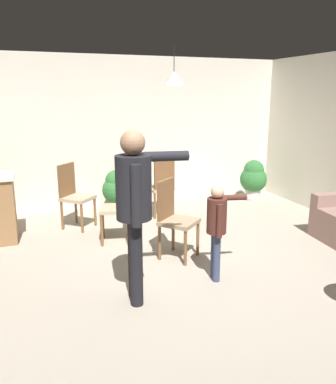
{
  "coord_description": "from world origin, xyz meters",
  "views": [
    {
      "loc": [
        -1.63,
        -3.84,
        2.03
      ],
      "look_at": [
        -0.23,
        0.0,
        1.0
      ],
      "focal_mm": 36.47,
      "sensor_mm": 36.0,
      "label": 1
    }
  ],
  "objects_px": {
    "dining_chair_near_wall": "(161,185)",
    "dining_chair_centre_back": "(74,193)",
    "dining_chair_by_counter": "(174,216)",
    "dining_chair_spare": "(120,204)",
    "person_child": "(217,222)",
    "potted_plant_corner": "(253,178)",
    "potted_plant_by_wall": "(116,189)",
    "person_adult": "(135,199)"
  },
  "relations": [
    {
      "from": "person_adult",
      "to": "potted_plant_by_wall",
      "type": "distance_m",
      "value": 3.23
    },
    {
      "from": "dining_chair_spare",
      "to": "potted_plant_by_wall",
      "type": "xyz_separation_m",
      "value": [
        0.26,
        1.44,
        -0.14
      ]
    },
    {
      "from": "person_child",
      "to": "potted_plant_corner",
      "type": "relative_size",
      "value": 1.37
    },
    {
      "from": "person_child",
      "to": "dining_chair_by_counter",
      "type": "height_order",
      "value": "person_child"
    },
    {
      "from": "dining_chair_near_wall",
      "to": "potted_plant_by_wall",
      "type": "bearing_deg",
      "value": 130.4
    },
    {
      "from": "dining_chair_near_wall",
      "to": "potted_plant_corner",
      "type": "bearing_deg",
      "value": -2.0
    },
    {
      "from": "potted_plant_corner",
      "to": "person_adult",
      "type": "bearing_deg",
      "value": -137.18
    },
    {
      "from": "person_adult",
      "to": "dining_chair_near_wall",
      "type": "height_order",
      "value": "person_adult"
    },
    {
      "from": "dining_chair_by_counter",
      "to": "dining_chair_near_wall",
      "type": "bearing_deg",
      "value": -144.59
    },
    {
      "from": "dining_chair_by_counter",
      "to": "dining_chair_near_wall",
      "type": "height_order",
      "value": "same"
    },
    {
      "from": "potted_plant_corner",
      "to": "dining_chair_by_counter",
      "type": "bearing_deg",
      "value": -140.07
    },
    {
      "from": "person_child",
      "to": "potted_plant_corner",
      "type": "height_order",
      "value": "person_child"
    },
    {
      "from": "person_child",
      "to": "dining_chair_by_counter",
      "type": "bearing_deg",
      "value": -150.83
    },
    {
      "from": "dining_chair_spare",
      "to": "dining_chair_centre_back",
      "type": "bearing_deg",
      "value": 46.0
    },
    {
      "from": "dining_chair_centre_back",
      "to": "dining_chair_by_counter",
      "type": "bearing_deg",
      "value": 75.48
    },
    {
      "from": "person_adult",
      "to": "potted_plant_by_wall",
      "type": "bearing_deg",
      "value": 179.8
    },
    {
      "from": "person_adult",
      "to": "dining_chair_near_wall",
      "type": "relative_size",
      "value": 1.71
    },
    {
      "from": "person_child",
      "to": "dining_chair_near_wall",
      "type": "height_order",
      "value": "person_child"
    },
    {
      "from": "person_child",
      "to": "dining_chair_by_counter",
      "type": "relative_size",
      "value": 1.09
    },
    {
      "from": "dining_chair_by_counter",
      "to": "dining_chair_near_wall",
      "type": "distance_m",
      "value": 1.75
    },
    {
      "from": "dining_chair_near_wall",
      "to": "potted_plant_corner",
      "type": "distance_m",
      "value": 2.06
    },
    {
      "from": "potted_plant_corner",
      "to": "potted_plant_by_wall",
      "type": "bearing_deg",
      "value": 176.16
    },
    {
      "from": "person_child",
      "to": "dining_chair_centre_back",
      "type": "xyz_separation_m",
      "value": [
        -1.27,
        2.36,
        -0.13
      ]
    },
    {
      "from": "dining_chair_near_wall",
      "to": "potted_plant_by_wall",
      "type": "height_order",
      "value": "dining_chair_near_wall"
    },
    {
      "from": "person_adult",
      "to": "dining_chair_spare",
      "type": "relative_size",
      "value": 1.71
    },
    {
      "from": "person_child",
      "to": "dining_chair_by_counter",
      "type": "xyz_separation_m",
      "value": [
        -0.22,
        0.75,
        -0.13
      ]
    },
    {
      "from": "person_adult",
      "to": "dining_chair_near_wall",
      "type": "bearing_deg",
      "value": 164.85
    },
    {
      "from": "dining_chair_by_counter",
      "to": "dining_chair_spare",
      "type": "height_order",
      "value": "same"
    },
    {
      "from": "person_adult",
      "to": "potted_plant_by_wall",
      "type": "xyz_separation_m",
      "value": [
        0.49,
        3.12,
        -0.65
      ]
    },
    {
      "from": "potted_plant_corner",
      "to": "potted_plant_by_wall",
      "type": "distance_m",
      "value": 2.69
    },
    {
      "from": "dining_chair_near_wall",
      "to": "dining_chair_centre_back",
      "type": "xyz_separation_m",
      "value": [
        -1.46,
        -0.1,
        0.0
      ]
    },
    {
      "from": "person_child",
      "to": "potted_plant_corner",
      "type": "xyz_separation_m",
      "value": [
        2.22,
        2.8,
        -0.24
      ]
    },
    {
      "from": "person_child",
      "to": "dining_chair_centre_back",
      "type": "distance_m",
      "value": 2.68
    },
    {
      "from": "dining_chair_near_wall",
      "to": "dining_chair_spare",
      "type": "bearing_deg",
      "value": -146.54
    },
    {
      "from": "potted_plant_corner",
      "to": "potted_plant_by_wall",
      "type": "xyz_separation_m",
      "value": [
        -2.69,
        0.18,
        -0.03
      ]
    },
    {
      "from": "person_child",
      "to": "dining_chair_centre_back",
      "type": "relative_size",
      "value": 1.09
    },
    {
      "from": "dining_chair_spare",
      "to": "potted_plant_corner",
      "type": "bearing_deg",
      "value": -53.88
    },
    {
      "from": "dining_chair_centre_back",
      "to": "person_adult",
      "type": "bearing_deg",
      "value": 49.37
    },
    {
      "from": "dining_chair_by_counter",
      "to": "potted_plant_by_wall",
      "type": "xyz_separation_m",
      "value": [
        -0.25,
        2.22,
        -0.14
      ]
    },
    {
      "from": "person_adult",
      "to": "dining_chair_centre_back",
      "type": "distance_m",
      "value": 2.57
    },
    {
      "from": "dining_chair_centre_back",
      "to": "dining_chair_spare",
      "type": "height_order",
      "value": "same"
    },
    {
      "from": "person_child",
      "to": "dining_chair_spare",
      "type": "relative_size",
      "value": 1.09
    }
  ]
}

